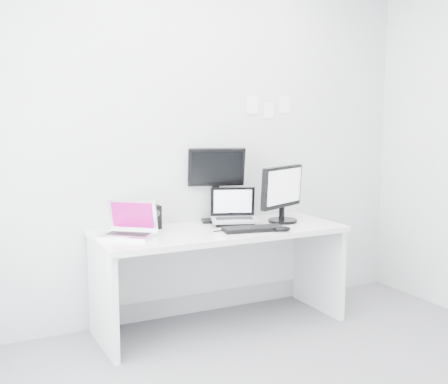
# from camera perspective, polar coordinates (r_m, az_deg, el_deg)

# --- Properties ---
(back_wall) EXTENTS (3.60, 0.00, 3.60)m
(back_wall) POSITION_cam_1_polar(r_m,az_deg,el_deg) (4.36, -2.41, 5.13)
(back_wall) COLOR #B5B7B9
(back_wall) RESTS_ON ground
(desk) EXTENTS (1.80, 0.70, 0.73)m
(desk) POSITION_cam_1_polar(r_m,az_deg,el_deg) (4.21, -0.37, -8.57)
(desk) COLOR silver
(desk) RESTS_ON ground
(macbook) EXTENTS (0.43, 0.42, 0.26)m
(macbook) POSITION_cam_1_polar(r_m,az_deg,el_deg) (3.87, -9.66, -2.62)
(macbook) COLOR silver
(macbook) RESTS_ON desk
(speaker) EXTENTS (0.10, 0.10, 0.17)m
(speaker) POSITION_cam_1_polar(r_m,az_deg,el_deg) (4.15, -6.96, -2.49)
(speaker) COLOR black
(speaker) RESTS_ON desk
(dell_laptop) EXTENTS (0.41, 0.36, 0.28)m
(dell_laptop) POSITION_cam_1_polar(r_m,az_deg,el_deg) (4.25, 1.05, -1.44)
(dell_laptop) COLOR #A2A5AA
(dell_laptop) RESTS_ON desk
(rear_monitor) EXTENTS (0.46, 0.28, 0.59)m
(rear_monitor) POSITION_cam_1_polar(r_m,az_deg,el_deg) (4.35, -0.80, 0.81)
(rear_monitor) COLOR black
(rear_monitor) RESTS_ON desk
(samsung_monitor) EXTENTS (0.54, 0.41, 0.45)m
(samsung_monitor) POSITION_cam_1_polar(r_m,az_deg,el_deg) (4.36, 5.91, -0.13)
(samsung_monitor) COLOR black
(samsung_monitor) RESTS_ON desk
(keyboard) EXTENTS (0.45, 0.23, 0.03)m
(keyboard) POSITION_cam_1_polar(r_m,az_deg,el_deg) (4.06, 2.96, -3.70)
(keyboard) COLOR black
(keyboard) RESTS_ON desk
(mouse) EXTENTS (0.14, 0.11, 0.04)m
(mouse) POSITION_cam_1_polar(r_m,az_deg,el_deg) (4.05, 5.84, -3.68)
(mouse) COLOR black
(mouse) RESTS_ON desk
(wall_note_0) EXTENTS (0.10, 0.00, 0.14)m
(wall_note_0) POSITION_cam_1_polar(r_m,az_deg,el_deg) (4.56, 2.83, 8.64)
(wall_note_0) COLOR white
(wall_note_0) RESTS_ON back_wall
(wall_note_1) EXTENTS (0.09, 0.00, 0.13)m
(wall_note_1) POSITION_cam_1_polar(r_m,az_deg,el_deg) (4.63, 4.47, 8.12)
(wall_note_1) COLOR white
(wall_note_1) RESTS_ON back_wall
(wall_note_2) EXTENTS (0.10, 0.00, 0.14)m
(wall_note_2) POSITION_cam_1_polar(r_m,az_deg,el_deg) (4.71, 6.06, 8.70)
(wall_note_2) COLOR white
(wall_note_2) RESTS_ON back_wall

